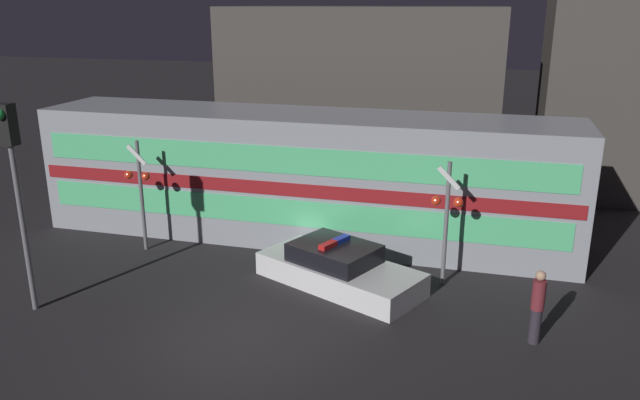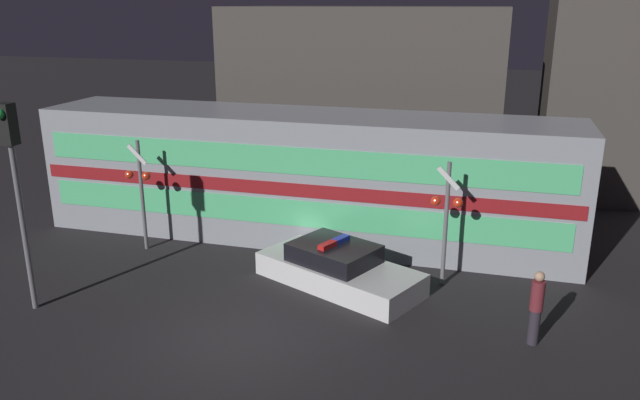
{
  "view_description": "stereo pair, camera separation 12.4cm",
  "coord_description": "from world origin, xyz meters",
  "px_view_note": "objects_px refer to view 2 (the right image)",
  "views": [
    {
      "loc": [
        4.71,
        -10.81,
        6.83
      ],
      "look_at": [
        0.44,
        4.81,
        1.7
      ],
      "focal_mm": 35.0,
      "sensor_mm": 36.0,
      "label": 1
    },
    {
      "loc": [
        4.83,
        -10.77,
        6.83
      ],
      "look_at": [
        0.44,
        4.81,
        1.7
      ],
      "focal_mm": 35.0,
      "sensor_mm": 36.0,
      "label": 2
    }
  ],
  "objects_px": {
    "crossing_signal_near": "(446,214)",
    "police_car": "(338,269)",
    "train": "(304,176)",
    "pedestrian": "(536,307)",
    "traffic_light_corner": "(14,168)"
  },
  "relations": [
    {
      "from": "crossing_signal_near",
      "to": "police_car",
      "type": "bearing_deg",
      "value": -165.19
    },
    {
      "from": "train",
      "to": "crossing_signal_near",
      "type": "distance_m",
      "value": 5.03
    },
    {
      "from": "pedestrian",
      "to": "traffic_light_corner",
      "type": "relative_size",
      "value": 0.34
    },
    {
      "from": "traffic_light_corner",
      "to": "pedestrian",
      "type": "bearing_deg",
      "value": 7.55
    },
    {
      "from": "crossing_signal_near",
      "to": "traffic_light_corner",
      "type": "bearing_deg",
      "value": -157.08
    },
    {
      "from": "police_car",
      "to": "pedestrian",
      "type": "bearing_deg",
      "value": 4.63
    },
    {
      "from": "police_car",
      "to": "pedestrian",
      "type": "relative_size",
      "value": 2.78
    },
    {
      "from": "traffic_light_corner",
      "to": "police_car",
      "type": "bearing_deg",
      "value": 25.86
    },
    {
      "from": "police_car",
      "to": "traffic_light_corner",
      "type": "relative_size",
      "value": 0.95
    },
    {
      "from": "crossing_signal_near",
      "to": "train",
      "type": "bearing_deg",
      "value": 151.01
    },
    {
      "from": "police_car",
      "to": "traffic_light_corner",
      "type": "bearing_deg",
      "value": -129.56
    },
    {
      "from": "police_car",
      "to": "crossing_signal_near",
      "type": "xyz_separation_m",
      "value": [
        2.55,
        0.67,
        1.48
      ]
    },
    {
      "from": "pedestrian",
      "to": "traffic_light_corner",
      "type": "height_order",
      "value": "traffic_light_corner"
    },
    {
      "from": "police_car",
      "to": "traffic_light_corner",
      "type": "distance_m",
      "value": 7.83
    },
    {
      "from": "police_car",
      "to": "crossing_signal_near",
      "type": "bearing_deg",
      "value": 39.39
    }
  ]
}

